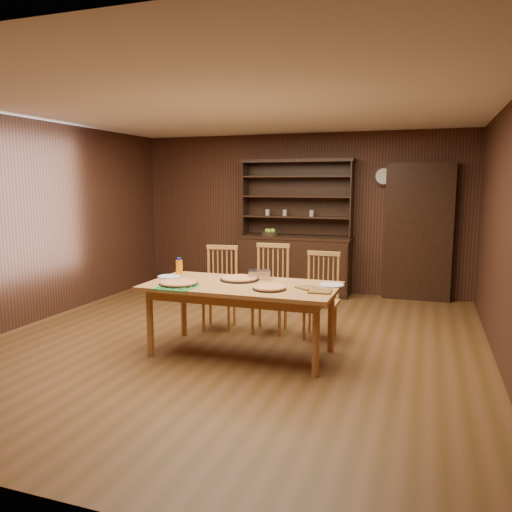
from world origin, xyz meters
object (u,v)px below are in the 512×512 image
at_px(chair_center, 271,285).
at_px(chair_right, 322,292).
at_px(china_hutch, 295,257).
at_px(juice_bottle, 179,267).
at_px(chair_left, 221,284).
at_px(dining_table, 242,291).

relative_size(chair_center, chair_right, 1.06).
relative_size(china_hutch, juice_bottle, 10.55).
xyz_separation_m(china_hutch, chair_right, (0.89, -2.19, -0.07)).
distance_m(chair_right, juice_bottle, 1.68).
bearing_deg(chair_left, chair_center, -2.53).
relative_size(dining_table, juice_bottle, 9.65).
relative_size(dining_table, chair_center, 1.87).
height_order(chair_left, chair_center, chair_center).
bearing_deg(chair_center, chair_left, -176.92).
xyz_separation_m(china_hutch, dining_table, (0.23, -3.08, 0.08)).
height_order(dining_table, chair_left, chair_left).
xyz_separation_m(china_hutch, chair_center, (0.26, -2.15, -0.03)).
relative_size(chair_left, chair_right, 1.02).
xyz_separation_m(dining_table, chair_center, (0.03, 0.93, -0.11)).
height_order(china_hutch, dining_table, china_hutch).
distance_m(chair_left, juice_bottle, 0.74).
height_order(chair_center, juice_bottle, chair_center).
xyz_separation_m(chair_center, juice_bottle, (-0.88, -0.70, 0.28)).
distance_m(dining_table, chair_right, 1.12).
relative_size(chair_right, juice_bottle, 4.84).
bearing_deg(dining_table, chair_center, 88.10).
xyz_separation_m(china_hutch, juice_bottle, (-0.62, -2.85, 0.25)).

